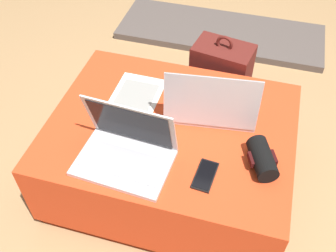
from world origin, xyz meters
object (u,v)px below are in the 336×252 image
laptop_near (126,149)px  wrist_brace (262,158)px  cell_phone (205,175)px  backpack (221,81)px  paper_sheet (135,97)px  laptop_far (211,105)px

laptop_near → wrist_brace: 0.51m
cell_phone → backpack: (-0.07, 0.77, -0.18)m
laptop_near → cell_phone: bearing=3.5°
backpack → wrist_brace: 0.74m
cell_phone → paper_sheet: cell_phone is taller
backpack → paper_sheet: 0.57m
paper_sheet → wrist_brace: wrist_brace is taller
laptop_far → backpack: bearing=-94.9°
laptop_near → wrist_brace: laptop_near is taller
cell_phone → paper_sheet: 0.52m
backpack → wrist_brace: size_ratio=2.68×
backpack → paper_sheet: size_ratio=1.66×
cell_phone → wrist_brace: 0.22m
laptop_near → cell_phone: laptop_near is taller
backpack → cell_phone: bearing=105.0°
wrist_brace → laptop_near: bearing=-168.0°
laptop_near → paper_sheet: size_ratio=1.23×
laptop_near → backpack: bearing=76.5°
paper_sheet → wrist_brace: size_ratio=1.61×
cell_phone → paper_sheet: size_ratio=0.49×
laptop_near → paper_sheet: laptop_near is taller
laptop_near → backpack: laptop_near is taller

